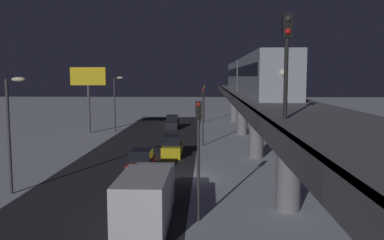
{
  "coord_description": "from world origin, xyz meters",
  "views": [
    {
      "loc": [
        -1.63,
        30.29,
        7.68
      ],
      "look_at": [
        0.27,
        -20.88,
        2.11
      ],
      "focal_mm": 37.57,
      "sensor_mm": 36.0,
      "label": 1
    }
  ],
  "objects_px": {
    "traffic_light_mid": "(203,108)",
    "rail_signal": "(287,48)",
    "sedan_black": "(172,123)",
    "sedan_red": "(141,164)",
    "subway_train": "(251,75)",
    "traffic_light_far": "(204,97)",
    "box_truck": "(147,198)",
    "commercial_billboard": "(88,83)",
    "traffic_light_near": "(199,143)",
    "sedan_yellow": "(172,148)"
  },
  "relations": [
    {
      "from": "subway_train",
      "to": "traffic_light_near",
      "type": "relative_size",
      "value": 5.76
    },
    {
      "from": "sedan_red",
      "to": "box_truck",
      "type": "height_order",
      "value": "box_truck"
    },
    {
      "from": "sedan_red",
      "to": "sedan_yellow",
      "type": "relative_size",
      "value": 1.05
    },
    {
      "from": "traffic_light_near",
      "to": "sedan_red",
      "type": "bearing_deg",
      "value": -65.02
    },
    {
      "from": "box_truck",
      "to": "commercial_billboard",
      "type": "height_order",
      "value": "commercial_billboard"
    },
    {
      "from": "sedan_black",
      "to": "sedan_yellow",
      "type": "xyz_separation_m",
      "value": [
        -1.8,
        20.78,
        0.01
      ]
    },
    {
      "from": "traffic_light_near",
      "to": "commercial_billboard",
      "type": "distance_m",
      "value": 36.64
    },
    {
      "from": "subway_train",
      "to": "traffic_light_far",
      "type": "height_order",
      "value": "subway_train"
    },
    {
      "from": "traffic_light_mid",
      "to": "commercial_billboard",
      "type": "relative_size",
      "value": 0.72
    },
    {
      "from": "rail_signal",
      "to": "commercial_billboard",
      "type": "distance_m",
      "value": 42.74
    },
    {
      "from": "traffic_light_far",
      "to": "commercial_billboard",
      "type": "bearing_deg",
      "value": 41.12
    },
    {
      "from": "traffic_light_mid",
      "to": "traffic_light_far",
      "type": "xyz_separation_m",
      "value": [
        0.0,
        -23.34,
        0.0
      ]
    },
    {
      "from": "traffic_light_far",
      "to": "commercial_billboard",
      "type": "height_order",
      "value": "commercial_billboard"
    },
    {
      "from": "commercial_billboard",
      "to": "sedan_black",
      "type": "bearing_deg",
      "value": -154.37
    },
    {
      "from": "sedan_black",
      "to": "commercial_billboard",
      "type": "relative_size",
      "value": 0.48
    },
    {
      "from": "rail_signal",
      "to": "box_truck",
      "type": "xyz_separation_m",
      "value": [
        6.16,
        -4.78,
        -7.42
      ]
    },
    {
      "from": "box_truck",
      "to": "rail_signal",
      "type": "bearing_deg",
      "value": 142.2
    },
    {
      "from": "sedan_black",
      "to": "sedan_red",
      "type": "bearing_deg",
      "value": -90.0
    },
    {
      "from": "sedan_black",
      "to": "sedan_yellow",
      "type": "height_order",
      "value": "same"
    },
    {
      "from": "traffic_light_mid",
      "to": "traffic_light_far",
      "type": "distance_m",
      "value": 23.34
    },
    {
      "from": "subway_train",
      "to": "sedan_red",
      "type": "distance_m",
      "value": 17.45
    },
    {
      "from": "sedan_yellow",
      "to": "box_truck",
      "type": "xyz_separation_m",
      "value": [
        -0.2,
        17.88,
        0.55
      ]
    },
    {
      "from": "sedan_red",
      "to": "traffic_light_mid",
      "type": "relative_size",
      "value": 0.66
    },
    {
      "from": "subway_train",
      "to": "traffic_light_mid",
      "type": "height_order",
      "value": "subway_train"
    },
    {
      "from": "rail_signal",
      "to": "sedan_yellow",
      "type": "relative_size",
      "value": 0.99
    },
    {
      "from": "rail_signal",
      "to": "traffic_light_mid",
      "type": "distance_m",
      "value": 29.06
    },
    {
      "from": "box_truck",
      "to": "commercial_billboard",
      "type": "relative_size",
      "value": 0.83
    },
    {
      "from": "rail_signal",
      "to": "sedan_red",
      "type": "relative_size",
      "value": 0.94
    },
    {
      "from": "traffic_light_far",
      "to": "sedan_black",
      "type": "bearing_deg",
      "value": 60.74
    },
    {
      "from": "traffic_light_mid",
      "to": "rail_signal",
      "type": "bearing_deg",
      "value": 96.92
    },
    {
      "from": "sedan_black",
      "to": "box_truck",
      "type": "height_order",
      "value": "box_truck"
    },
    {
      "from": "sedan_red",
      "to": "commercial_billboard",
      "type": "height_order",
      "value": "commercial_billboard"
    },
    {
      "from": "rail_signal",
      "to": "traffic_light_near",
      "type": "distance_m",
      "value": 7.71
    },
    {
      "from": "sedan_red",
      "to": "commercial_billboard",
      "type": "bearing_deg",
      "value": 115.38
    },
    {
      "from": "sedan_black",
      "to": "traffic_light_near",
      "type": "bearing_deg",
      "value": -83.0
    },
    {
      "from": "traffic_light_far",
      "to": "sedan_yellow",
      "type": "bearing_deg",
      "value": 84.32
    },
    {
      "from": "box_truck",
      "to": "traffic_light_far",
      "type": "distance_m",
      "value": 47.21
    },
    {
      "from": "rail_signal",
      "to": "traffic_light_mid",
      "type": "bearing_deg",
      "value": -83.08
    },
    {
      "from": "traffic_light_near",
      "to": "traffic_light_mid",
      "type": "height_order",
      "value": "same"
    },
    {
      "from": "commercial_billboard",
      "to": "sedan_red",
      "type": "bearing_deg",
      "value": 115.38
    },
    {
      "from": "rail_signal",
      "to": "traffic_light_far",
      "type": "bearing_deg",
      "value": -86.18
    },
    {
      "from": "rail_signal",
      "to": "sedan_yellow",
      "type": "distance_m",
      "value": 24.85
    },
    {
      "from": "sedan_black",
      "to": "traffic_light_mid",
      "type": "relative_size",
      "value": 0.67
    },
    {
      "from": "traffic_light_near",
      "to": "sedan_black",
      "type": "bearing_deg",
      "value": -83.0
    },
    {
      "from": "sedan_yellow",
      "to": "traffic_light_far",
      "type": "distance_m",
      "value": 29.51
    },
    {
      "from": "sedan_black",
      "to": "sedan_red",
      "type": "height_order",
      "value": "same"
    },
    {
      "from": "rail_signal",
      "to": "sedan_red",
      "type": "height_order",
      "value": "rail_signal"
    },
    {
      "from": "subway_train",
      "to": "rail_signal",
      "type": "xyz_separation_m",
      "value": [
        1.67,
        27.84,
        0.95
      ]
    },
    {
      "from": "sedan_black",
      "to": "sedan_yellow",
      "type": "distance_m",
      "value": 20.86
    },
    {
      "from": "traffic_light_near",
      "to": "subway_train",
      "type": "bearing_deg",
      "value": -102.72
    }
  ]
}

